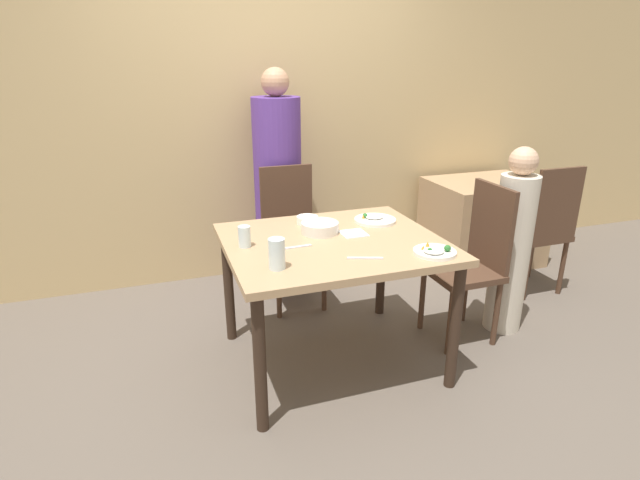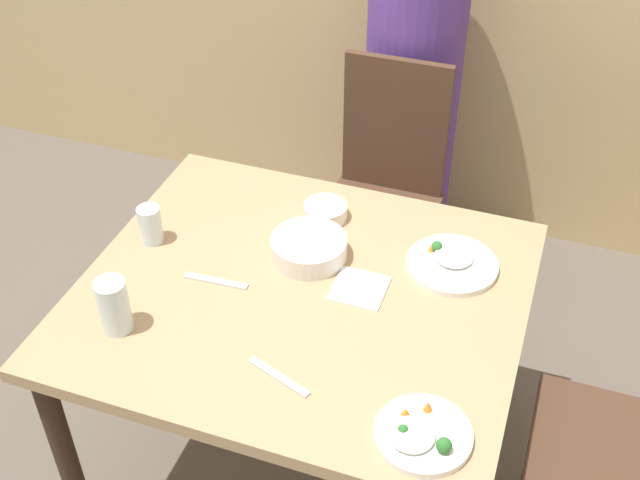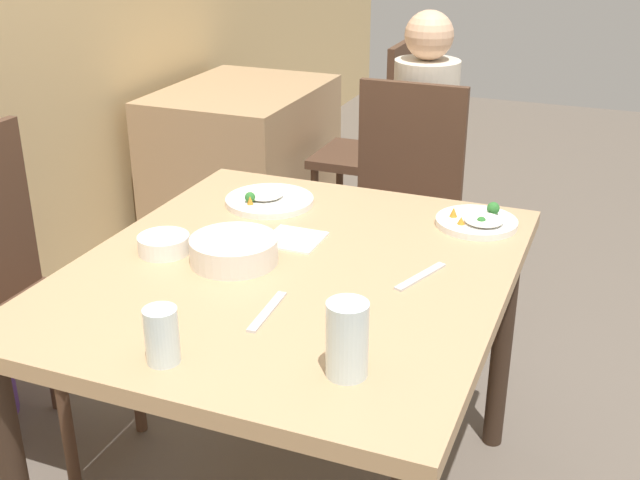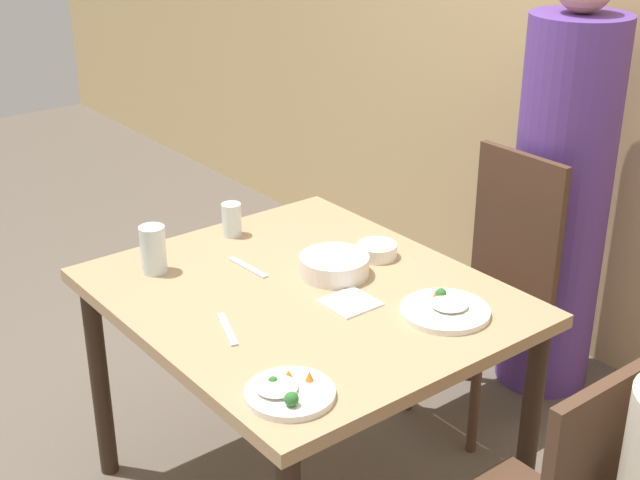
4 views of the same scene
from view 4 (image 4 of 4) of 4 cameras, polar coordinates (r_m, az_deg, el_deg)
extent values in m
cube|color=tan|center=(3.51, 19.30, 12.57)|extent=(10.00, 0.06, 2.70)
cube|color=tan|center=(2.64, -1.04, -3.66)|extent=(1.17, 1.01, 0.04)
cylinder|color=#332319|center=(3.04, -13.92, -8.73)|extent=(0.06, 0.06, 0.72)
cylinder|color=#332319|center=(3.43, -0.36, -3.96)|extent=(0.06, 0.06, 0.72)
cylinder|color=#332319|center=(2.80, 13.24, -11.82)|extent=(0.06, 0.06, 0.72)
cube|color=#4C3323|center=(3.25, 10.01, -4.27)|extent=(0.40, 0.40, 0.04)
cube|color=#4C3323|center=(3.26, 12.56, 1.07)|extent=(0.38, 0.03, 0.52)
cylinder|color=#4C3323|center=(3.36, 5.71, -7.62)|extent=(0.04, 0.04, 0.43)
cylinder|color=#4C3323|center=(3.17, 9.87, -10.01)|extent=(0.04, 0.04, 0.43)
cylinder|color=#4C3323|center=(3.57, 9.59, -5.82)|extent=(0.04, 0.04, 0.43)
cylinder|color=#4C3323|center=(3.39, 13.70, -7.93)|extent=(0.04, 0.04, 0.43)
cylinder|color=#5B3893|center=(3.44, 15.06, 1.86)|extent=(0.36, 0.36, 1.44)
cylinder|color=silver|center=(2.71, 0.92, -1.64)|extent=(0.21, 0.21, 0.06)
cylinder|color=#BC5123|center=(2.70, 0.93, -1.10)|extent=(0.19, 0.19, 0.01)
cylinder|color=white|center=(2.53, 8.01, -4.54)|extent=(0.25, 0.25, 0.02)
ellipsoid|color=white|center=(2.53, 8.28, -4.07)|extent=(0.11, 0.11, 0.02)
cone|color=orange|center=(2.57, 7.42, -3.38)|extent=(0.02, 0.02, 0.02)
sphere|color=#2D702D|center=(2.57, 7.76, -3.40)|extent=(0.03, 0.03, 0.03)
cylinder|color=white|center=(2.15, -1.93, -9.80)|extent=(0.22, 0.22, 0.02)
ellipsoid|color=white|center=(2.15, -2.78, -9.35)|extent=(0.10, 0.10, 0.02)
sphere|color=#2D702D|center=(2.16, -3.02, -9.02)|extent=(0.03, 0.03, 0.03)
cone|color=orange|center=(2.17, -0.68, -8.69)|extent=(0.02, 0.02, 0.03)
sphere|color=#2D702D|center=(2.09, -1.84, -10.13)|extent=(0.03, 0.03, 0.03)
cone|color=orange|center=(2.19, -2.03, -8.53)|extent=(0.02, 0.02, 0.02)
cylinder|color=white|center=(2.84, 3.66, -0.68)|extent=(0.13, 0.13, 0.04)
cylinder|color=white|center=(2.83, 3.67, -0.32)|extent=(0.11, 0.11, 0.01)
cylinder|color=silver|center=(2.76, -10.63, -0.60)|extent=(0.08, 0.08, 0.15)
cylinder|color=silver|center=(2.99, -5.68, 1.31)|extent=(0.07, 0.07, 0.11)
cube|color=white|center=(2.56, 1.93, -4.02)|extent=(0.14, 0.14, 0.01)
cube|color=silver|center=(2.77, -4.63, -1.76)|extent=(0.18, 0.03, 0.01)
cube|color=silver|center=(2.44, -5.95, -5.70)|extent=(0.18, 0.08, 0.01)
camera|label=1|loc=(2.96, -58.30, 7.57)|focal=28.00mm
camera|label=2|loc=(1.32, -46.78, 27.58)|focal=45.00mm
camera|label=3|loc=(3.54, -27.61, 15.36)|focal=45.00mm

